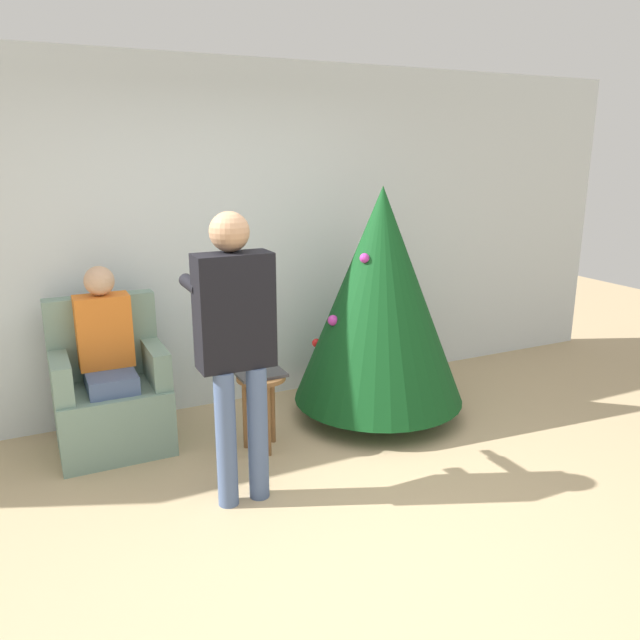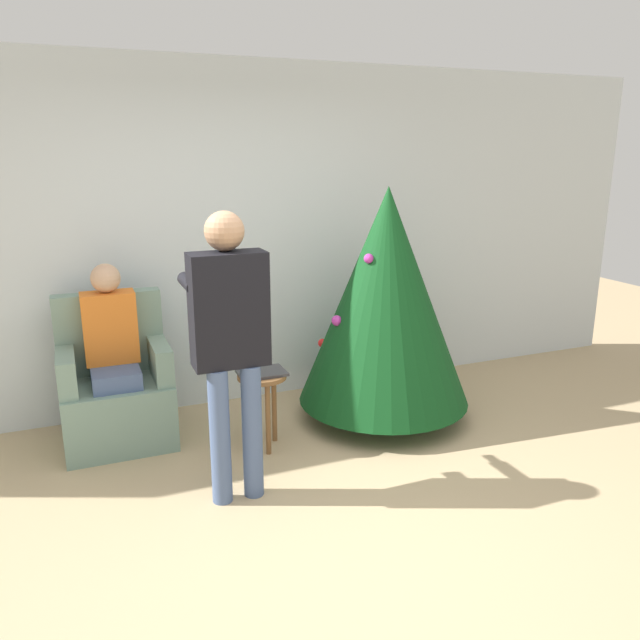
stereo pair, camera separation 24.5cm
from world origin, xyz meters
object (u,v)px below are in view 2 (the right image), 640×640
(person_seated, at_px, (112,347))
(person_standing, at_px, (230,331))
(christmas_tree, at_px, (386,297))
(side_stool, at_px, (262,390))
(armchair, at_px, (116,391))

(person_seated, bearing_deg, person_standing, -59.50)
(christmas_tree, bearing_deg, side_stool, -172.06)
(armchair, distance_m, person_seated, 0.33)
(armchair, xyz_separation_m, person_seated, (0.00, -0.03, 0.33))
(person_seated, height_order, side_stool, person_seated)
(person_standing, bearing_deg, christmas_tree, 26.21)
(armchair, distance_m, person_standing, 1.35)
(person_standing, bearing_deg, person_seated, 120.50)
(christmas_tree, relative_size, side_stool, 3.27)
(person_standing, xyz_separation_m, side_stool, (0.34, 0.53, -0.60))
(side_stool, bearing_deg, person_standing, -122.78)
(person_standing, relative_size, side_stool, 3.14)
(christmas_tree, bearing_deg, person_seated, 170.38)
(person_seated, distance_m, person_standing, 1.20)
(person_standing, height_order, side_stool, person_standing)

